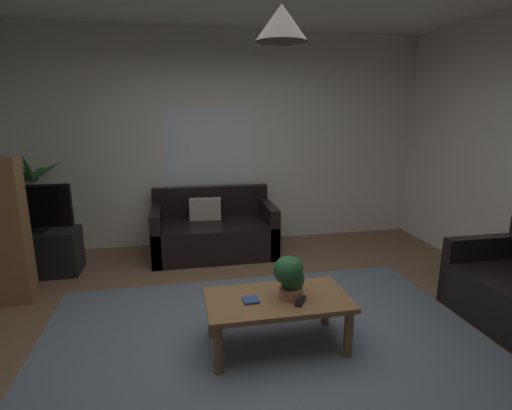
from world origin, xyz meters
The scene contains 13 objects.
floor centered at (0.00, 0.00, -0.01)m, with size 5.50×5.06×0.02m, color brown.
rug centered at (0.00, -0.20, 0.00)m, with size 3.58×2.78×0.01m, color slate.
wall_back centered at (0.00, 2.56, 1.41)m, with size 5.62×0.06×2.81m, color silver.
window_pane centered at (-0.21, 2.53, 1.33)m, with size 1.14×0.01×1.03m, color white.
couch_under_window centered at (-0.20, 2.05, 0.27)m, with size 1.52×0.84×0.82m.
coffee_table centered at (0.09, -0.11, 0.35)m, with size 1.09×0.59×0.41m.
book_on_table_0 centered at (-0.12, -0.12, 0.42)m, with size 0.11×0.12×0.02m, color #2D4C8C.
remote_on_table_0 centered at (0.24, -0.21, 0.42)m, with size 0.05×0.16×0.02m, color black.
potted_plant_on_table centered at (0.18, -0.12, 0.60)m, with size 0.24×0.22×0.34m.
tv_stand centered at (-2.20, 1.78, 0.25)m, with size 0.90×0.44×0.50m, color black.
tv centered at (-2.20, 1.76, 0.77)m, with size 0.85×0.16×0.53m.
potted_palm_corner centered at (-2.35, 2.33, 0.57)m, with size 0.77×0.88×1.38m.
pendant_lamp centered at (0.09, -0.11, 2.36)m, with size 0.35×0.35×0.57m.
Camera 1 is at (-0.62, -2.77, 1.81)m, focal length 27.65 mm.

